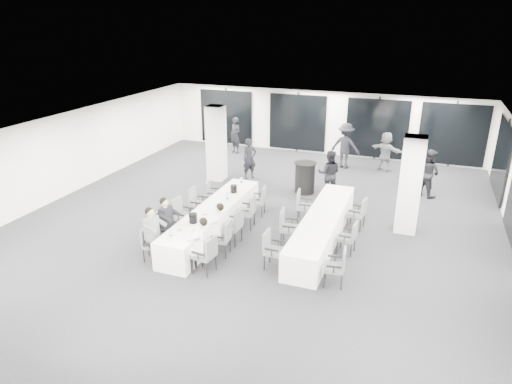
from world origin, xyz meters
TOP-DOWN VIEW (x-y plane):
  - room at (0.89, 1.11)m, footprint 14.04×16.04m
  - column_left at (-2.80, 3.20)m, footprint 0.60×0.60m
  - column_right at (4.20, 1.00)m, footprint 0.60×0.60m
  - banquet_table_main at (-0.95, -1.01)m, footprint 0.90×5.00m
  - banquet_table_side at (2.08, -0.45)m, footprint 0.90×5.00m
  - cocktail_table at (0.68, 2.98)m, footprint 0.78×0.78m
  - chair_main_left_near at (-1.78, -3.03)m, footprint 0.52×0.55m
  - chair_main_left_second at (-1.79, -2.33)m, footprint 0.52×0.58m
  - chair_main_left_mid at (-1.79, -1.35)m, footprint 0.56×0.61m
  - chair_main_left_fourth at (-1.79, -0.39)m, footprint 0.54×0.60m
  - chair_main_left_far at (-1.78, 0.61)m, footprint 0.53×0.56m
  - chair_main_right_near at (-0.12, -3.12)m, footprint 0.54×0.58m
  - chair_main_right_second at (-0.12, -2.16)m, footprint 0.52×0.57m
  - chair_main_right_mid at (-0.12, -1.46)m, footprint 0.53×0.59m
  - chair_main_right_fourth at (-0.12, -0.40)m, footprint 0.54×0.59m
  - chair_main_right_far at (-0.12, 0.56)m, footprint 0.53×0.57m
  - chair_side_left_near at (1.24, -2.32)m, footprint 0.49×0.55m
  - chair_side_left_mid at (1.24, -1.01)m, footprint 0.56×0.60m
  - chair_side_left_far at (1.24, 0.61)m, footprint 0.55×0.59m
  - chair_side_right_near at (2.91, -2.56)m, footprint 0.52×0.56m
  - chair_side_right_mid at (2.90, -0.94)m, footprint 0.48×0.53m
  - chair_side_right_far at (2.91, 0.65)m, footprint 0.53×0.57m
  - seated_guest_a at (-1.62, -3.01)m, footprint 0.50×0.38m
  - seated_guest_b at (-1.62, -2.32)m, footprint 0.50×0.38m
  - seated_guest_c at (-0.29, -3.11)m, footprint 0.50×0.38m
  - seated_guest_d at (-0.29, -2.17)m, footprint 0.50×0.38m
  - standing_guest_a at (-1.67, 3.71)m, footprint 0.81×0.83m
  - standing_guest_b at (1.53, 2.93)m, footprint 0.97×0.69m
  - standing_guest_c at (1.48, 6.31)m, footprint 1.43×0.88m
  - standing_guest_e at (3.98, 5.16)m, footprint 0.59×0.90m
  - standing_guest_f at (3.06, 6.48)m, footprint 1.74×1.33m
  - standing_guest_g at (-3.54, 6.75)m, footprint 0.85×0.79m
  - standing_guest_h at (4.70, 4.15)m, footprint 1.04×1.00m
  - ice_bucket_near at (-1.01, -2.10)m, footprint 0.22×0.22m
  - ice_bucket_far at (-0.87, 0.30)m, footprint 0.21×0.21m
  - water_bottle_a at (-1.10, -3.08)m, footprint 0.07×0.07m
  - water_bottle_b at (-0.77, -0.44)m, footprint 0.08×0.08m
  - water_bottle_c at (-0.92, 1.05)m, footprint 0.07×0.07m
  - plate_a at (-1.10, -2.66)m, footprint 0.21×0.21m
  - plate_b at (-0.72, -2.52)m, footprint 0.20×0.20m
  - plate_c at (-0.93, -1.54)m, footprint 0.21×0.21m
  - wine_glass at (-0.78, -3.00)m, footprint 0.07×0.07m

SIDE VIEW (x-z plane):
  - banquet_table_main at x=-0.95m, z-range 0.00..0.75m
  - banquet_table_side at x=2.08m, z-range 0.00..0.75m
  - chair_main_left_near at x=-1.78m, z-range 0.06..0.92m
  - chair_side_right_mid at x=2.90m, z-range 0.06..0.94m
  - chair_main_left_far at x=-1.78m, z-range 0.06..0.95m
  - chair_side_right_near at x=2.91m, z-range 0.07..0.99m
  - chair_main_right_far at x=-0.12m, z-range 0.07..1.00m
  - chair_side_right_far at x=2.91m, z-range 0.07..1.01m
  - chair_main_right_second at x=-0.12m, z-range 0.07..1.01m
  - chair_side_left_near at x=1.24m, z-range 0.07..1.02m
  - chair_main_right_near at x=-0.12m, z-range 0.07..1.02m
  - chair_side_left_far at x=1.24m, z-range 0.07..1.03m
  - cocktail_table at x=0.68m, z-range 0.01..1.10m
  - chair_main_right_fourth at x=-0.12m, z-range 0.07..1.06m
  - chair_side_left_mid at x=1.24m, z-range 0.07..1.06m
  - chair_main_right_mid at x=-0.12m, z-range 0.07..1.07m
  - chair_main_left_fourth at x=-1.79m, z-range 0.07..1.07m
  - chair_main_left_second at x=-1.79m, z-range 0.07..1.07m
  - chair_main_left_mid at x=-1.79m, z-range 0.07..1.10m
  - plate_a at x=-1.10m, z-range 0.75..0.78m
  - plate_b at x=-0.72m, z-range 0.75..0.78m
  - plate_c at x=-0.93m, z-range 0.75..0.78m
  - seated_guest_a at x=-1.62m, z-range 0.09..1.53m
  - seated_guest_b at x=-1.62m, z-range 0.09..1.53m
  - seated_guest_c at x=-0.29m, z-range 0.09..1.53m
  - seated_guest_d at x=-0.29m, z-range 0.09..1.53m
  - water_bottle_a at x=-1.10m, z-range 0.75..0.95m
  - ice_bucket_far at x=-0.87m, z-range 0.75..0.98m
  - water_bottle_c at x=-0.92m, z-range 0.75..0.98m
  - water_bottle_b at x=-0.77m, z-range 0.75..0.99m
  - ice_bucket_near at x=-1.01m, z-range 0.75..1.00m
  - standing_guest_a at x=-1.67m, z-range 0.00..1.76m
  - wine_glass at x=-0.78m, z-range 0.80..0.98m
  - standing_guest_e at x=3.98m, z-range 0.00..1.78m
  - standing_guest_f at x=3.06m, z-range 0.00..1.79m
  - standing_guest_b at x=1.53m, z-range 0.00..1.84m
  - standing_guest_g at x=-3.54m, z-range 0.00..1.84m
  - standing_guest_h at x=4.70m, z-range 0.00..1.87m
  - standing_guest_c at x=1.48m, z-range 0.00..2.08m
  - room at x=0.89m, z-range -0.03..2.81m
  - column_left at x=-2.80m, z-range 0.00..2.80m
  - column_right at x=4.20m, z-range 0.00..2.80m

